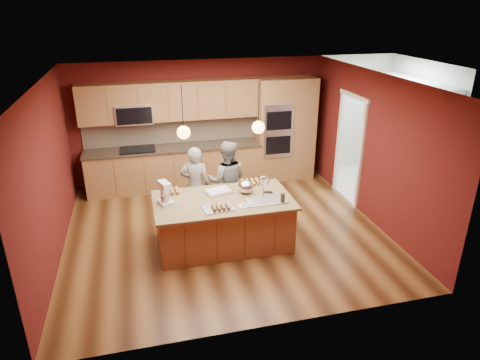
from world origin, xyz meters
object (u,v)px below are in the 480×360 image
object	(u,v)px
island	(224,221)
stand_mixer	(165,194)
mixing_bowl	(246,187)
person_right	(227,181)
person_left	(196,186)

from	to	relation	value
island	stand_mixer	bearing A→B (deg)	175.80
stand_mixer	mixing_bowl	world-z (taller)	stand_mixer
person_right	stand_mixer	bearing A→B (deg)	48.47
stand_mixer	person_right	bearing A→B (deg)	14.88
mixing_bowl	person_right	bearing A→B (deg)	102.97
person_left	person_right	size ratio (longest dim) A/B	0.96
island	stand_mixer	size ratio (longest dim) A/B	6.03
person_left	person_right	xyz separation A→B (m)	(0.59, 0.00, 0.03)
person_right	stand_mixer	xyz separation A→B (m)	(-1.18, -0.82, 0.22)
island	person_right	size ratio (longest dim) A/B	1.47
stand_mixer	mixing_bowl	xyz separation A→B (m)	(1.35, 0.10, -0.05)
mixing_bowl	island	bearing A→B (deg)	-157.95
person_right	mixing_bowl	distance (m)	0.76
person_left	mixing_bowl	size ratio (longest dim) A/B	5.37
island	person_right	bearing A→B (deg)	74.36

